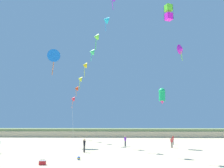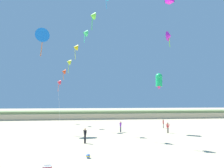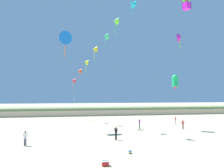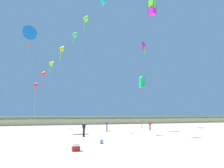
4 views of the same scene
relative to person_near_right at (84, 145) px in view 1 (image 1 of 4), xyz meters
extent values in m
plane|color=beige|center=(2.81, -10.42, -1.00)|extent=(240.00, 240.00, 0.00)
cube|color=#BFAE8B|center=(2.81, 32.74, -0.26)|extent=(120.00, 8.07, 1.49)
cube|color=#7A8E56|center=(2.81, 32.74, 0.70)|extent=(120.00, 6.86, 0.85)
cylinder|color=white|center=(-10.60, -1.16, 0.18)|extent=(0.22, 0.14, 0.57)
cylinder|color=black|center=(0.05, -0.06, -0.57)|extent=(0.13, 0.13, 0.88)
cylinder|color=black|center=(-0.05, 0.06, -0.57)|extent=(0.13, 0.13, 0.88)
cylinder|color=black|center=(0.00, 0.00, 0.18)|extent=(0.23, 0.23, 0.62)
cylinder|color=black|center=(0.12, -0.16, 0.23)|extent=(0.20, 0.22, 0.59)
cylinder|color=black|center=(-0.12, 0.16, 0.23)|extent=(0.20, 0.22, 0.59)
sphere|color=tan|center=(0.00, 0.00, 0.61)|extent=(0.24, 0.24, 0.24)
cylinder|color=#474C56|center=(5.53, 7.72, -0.58)|extent=(0.12, 0.12, 0.85)
cylinder|color=#474C56|center=(5.43, 7.61, -0.58)|extent=(0.12, 0.12, 0.85)
cylinder|color=purple|center=(5.48, 7.66, 0.15)|extent=(0.22, 0.22, 0.60)
cylinder|color=purple|center=(5.61, 7.81, 0.20)|extent=(0.20, 0.21, 0.57)
cylinder|color=purple|center=(5.35, 7.52, 0.20)|extent=(0.20, 0.21, 0.57)
sphere|color=tan|center=(5.48, 7.66, 0.57)|extent=(0.23, 0.23, 0.23)
cylinder|color=gray|center=(13.97, 11.32, -0.61)|extent=(0.12, 0.12, 0.79)
cylinder|color=gray|center=(13.88, 11.22, -0.61)|extent=(0.12, 0.12, 0.79)
cylinder|color=red|center=(13.92, 11.27, 0.07)|extent=(0.21, 0.21, 0.56)
cylinder|color=red|center=(14.04, 11.40, 0.11)|extent=(0.18, 0.19, 0.53)
cylinder|color=red|center=(13.80, 11.13, 0.11)|extent=(0.18, 0.19, 0.53)
sphere|color=#9E7051|center=(13.92, 11.27, 0.46)|extent=(0.21, 0.21, 0.21)
cylinder|color=#726656|center=(12.50, 6.02, -0.60)|extent=(0.12, 0.12, 0.80)
cylinder|color=#726656|center=(12.62, 5.95, -0.60)|extent=(0.12, 0.12, 0.80)
cylinder|color=red|center=(12.56, 5.99, 0.08)|extent=(0.21, 0.21, 0.57)
cylinder|color=red|center=(12.40, 6.07, 0.12)|extent=(0.20, 0.16, 0.54)
cylinder|color=red|center=(12.72, 5.90, 0.12)|extent=(0.20, 0.16, 0.54)
sphere|color=brown|center=(12.56, 5.99, 0.48)|extent=(0.22, 0.22, 0.22)
cone|color=red|center=(-6.20, 22.25, 8.13)|extent=(1.24, 1.35, 1.17)
cylinder|color=#E55039|center=(-6.26, 22.39, 6.95)|extent=(0.25, 0.15, 1.93)
cone|color=red|center=(-4.78, 19.01, 10.06)|extent=(1.02, 1.26, 1.13)
cylinder|color=orange|center=(-4.84, 19.15, 9.10)|extent=(0.23, 0.22, 1.48)
cone|color=#C5E023|center=(-3.45, 15.59, 11.52)|extent=(1.16, 1.31, 1.20)
cylinder|color=#A3E539|center=(-3.51, 15.73, 10.34)|extent=(0.09, 0.21, 1.92)
cone|color=#D3C00E|center=(-1.95, 11.74, 13.45)|extent=(1.04, 1.27, 1.13)
cylinder|color=#CDE539|center=(-2.01, 11.88, 12.28)|extent=(0.16, 0.13, 1.91)
cone|color=#37D273|center=(-0.27, 8.37, 15.01)|extent=(1.15, 1.31, 1.13)
cylinder|color=#39E5A5|center=(-0.33, 8.51, 14.09)|extent=(0.17, 0.13, 1.40)
cone|color=#6EEB3C|center=(0.87, 4.99, 16.52)|extent=(0.98, 1.25, 1.10)
cylinder|color=#41E539|center=(0.81, 5.13, 15.33)|extent=(0.15, 0.18, 1.94)
cone|color=#1FC3DD|center=(2.64, 1.48, 17.84)|extent=(1.27, 1.37, 1.23)
cylinder|color=#39A4E5|center=(2.58, 1.62, 16.87)|extent=(0.20, 0.23, 1.50)
cylinder|color=#B639E5|center=(3.73, -1.72, 18.53)|extent=(0.24, 0.25, 1.60)
cylinder|color=silver|center=(-6.05, 22.03, 3.69)|extent=(0.75, 0.84, 9.39)
cone|color=#C623CD|center=(17.07, 14.95, 17.41)|extent=(1.98, 1.93, 2.07)
cone|color=#7AE52D|center=(17.07, 14.95, 17.43)|extent=(1.12, 1.09, 1.14)
cylinder|color=#7AE52D|center=(17.07, 14.95, 16.07)|extent=(0.37, 0.24, 2.07)
cylinder|color=#1BBF66|center=(11.36, 6.14, 6.98)|extent=(1.47, 1.47, 1.68)
sphere|color=#1BBF66|center=(11.36, 6.14, 7.71)|extent=(1.05, 1.05, 1.05)
cone|color=#E52D7F|center=(11.36, 6.14, 6.09)|extent=(1.27, 1.27, 0.80)
sphere|color=black|center=(11.36, 6.14, 8.01)|extent=(0.22, 0.22, 0.22)
cube|color=#E71CDB|center=(12.39, 3.80, 19.23)|extent=(1.30, 1.30, 1.07)
cube|color=#63E52D|center=(12.39, 3.80, 20.66)|extent=(1.30, 1.30, 1.07)
cylinder|color=black|center=(13.04, 3.57, 19.95)|extent=(0.04, 0.04, 2.50)
cylinder|color=black|center=(12.63, 4.45, 19.95)|extent=(0.04, 0.04, 2.50)
cylinder|color=black|center=(11.74, 4.03, 19.95)|extent=(0.04, 0.04, 2.50)
cylinder|color=black|center=(12.16, 3.15, 19.95)|extent=(0.04, 0.04, 2.50)
cone|color=blue|center=(-7.29, 9.48, 14.70)|extent=(2.53, 1.79, 2.38)
cone|color=orange|center=(-7.29, 9.48, 14.72)|extent=(1.41, 1.03, 1.32)
cylinder|color=orange|center=(-7.29, 9.48, 12.76)|extent=(0.37, 0.16, 3.18)
cube|color=red|center=(-2.52, -9.00, -0.82)|extent=(0.56, 0.40, 0.36)
cube|color=white|center=(-2.52, -9.00, -0.61)|extent=(0.58, 0.41, 0.06)
cylinder|color=black|center=(-2.52, -9.00, -0.55)|extent=(0.45, 0.03, 0.03)
sphere|color=blue|center=(0.32, -6.03, -0.82)|extent=(0.36, 0.36, 0.36)
cylinder|color=yellow|center=(0.32, -6.03, -0.82)|extent=(0.36, 0.36, 0.09)
camera|label=1|loc=(4.70, -31.53, 2.94)|focal=38.00mm
camera|label=2|loc=(0.17, -23.79, 3.92)|focal=32.00mm
camera|label=3|loc=(-4.62, -25.60, 4.87)|focal=32.00mm
camera|label=4|loc=(-5.21, -23.91, 1.58)|focal=32.00mm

